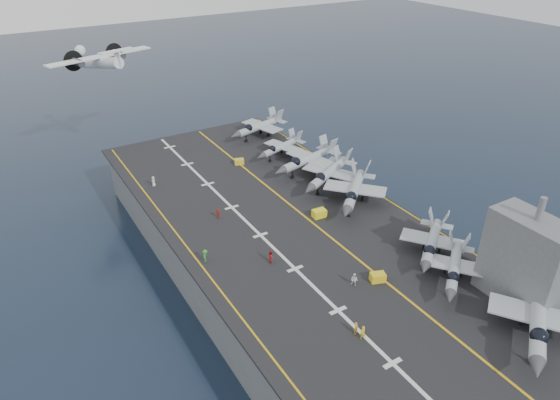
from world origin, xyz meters
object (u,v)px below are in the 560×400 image
fighter_jet_0 (538,318)px  tow_cart_a (378,277)px  transport_plane (101,63)px  island_superstructure (528,251)px

fighter_jet_0 → tow_cart_a: size_ratio=8.49×
tow_cart_a → transport_plane: transport_plane is taller
fighter_jet_0 → tow_cart_a: (-8.80, 17.43, -2.25)m
island_superstructure → tow_cart_a: bearing=137.0°
fighter_jet_0 → tow_cart_a: 19.65m
island_superstructure → transport_plane: (-28.32, 88.53, 7.54)m
tow_cart_a → transport_plane: 79.44m
fighter_jet_0 → tow_cart_a: fighter_jet_0 is taller
island_superstructure → fighter_jet_0: island_superstructure is taller
island_superstructure → fighter_jet_0: size_ratio=0.76×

